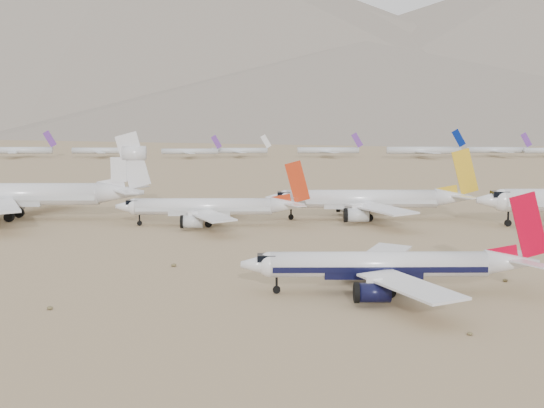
# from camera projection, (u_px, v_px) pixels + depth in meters

# --- Properties ---
(ground) EXTENTS (7000.00, 7000.00, 0.00)m
(ground) POSITION_uv_depth(u_px,v_px,m) (355.00, 284.00, 119.87)
(ground) COLOR #978058
(ground) RESTS_ON ground
(main_airliner) EXTENTS (43.74, 42.73, 15.44)m
(main_airliner) POSITION_uv_depth(u_px,v_px,m) (392.00, 265.00, 113.61)
(main_airliner) COLOR white
(main_airliner) RESTS_ON ground
(row2_gold_tail) EXTENTS (51.19, 50.06, 18.23)m
(row2_gold_tail) POSITION_uv_depth(u_px,v_px,m) (370.00, 200.00, 192.13)
(row2_gold_tail) COLOR white
(row2_gold_tail) RESTS_ON ground
(row2_orange_tail) EXTENTS (44.20, 43.24, 15.77)m
(row2_orange_tail) POSITION_uv_depth(u_px,v_px,m) (212.00, 207.00, 182.07)
(row2_orange_tail) COLOR white
(row2_orange_tail) RESTS_ON ground
(row2_white_trijet) EXTENTS (63.43, 61.99, 22.48)m
(row2_white_trijet) POSITION_uv_depth(u_px,v_px,m) (20.00, 194.00, 191.96)
(row2_white_trijet) COLOR white
(row2_white_trijet) RESTS_ON ground
(distant_storage_row) EXTENTS (671.53, 57.31, 15.17)m
(distant_storage_row) POSITION_uv_depth(u_px,v_px,m) (386.00, 150.00, 461.73)
(distant_storage_row) COLOR silver
(distant_storage_row) RESTS_ON ground
(mountain_range) EXTENTS (7354.00, 3024.00, 470.00)m
(mountain_range) POSITION_uv_depth(u_px,v_px,m) (299.00, 41.00, 1733.94)
(mountain_range) COLOR slate
(mountain_range) RESTS_ON ground
(desert_scrub) EXTENTS (219.83, 121.67, 0.63)m
(desert_scrub) POSITION_uv_depth(u_px,v_px,m) (166.00, 326.00, 95.62)
(desert_scrub) COLOR brown
(desert_scrub) RESTS_ON ground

